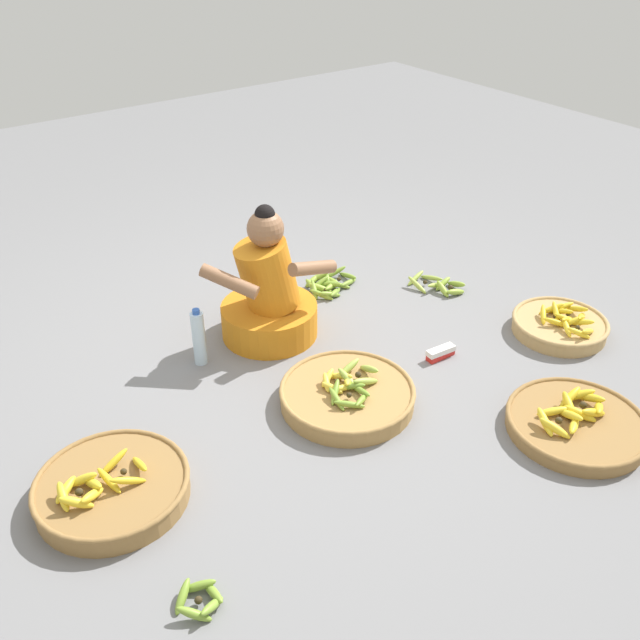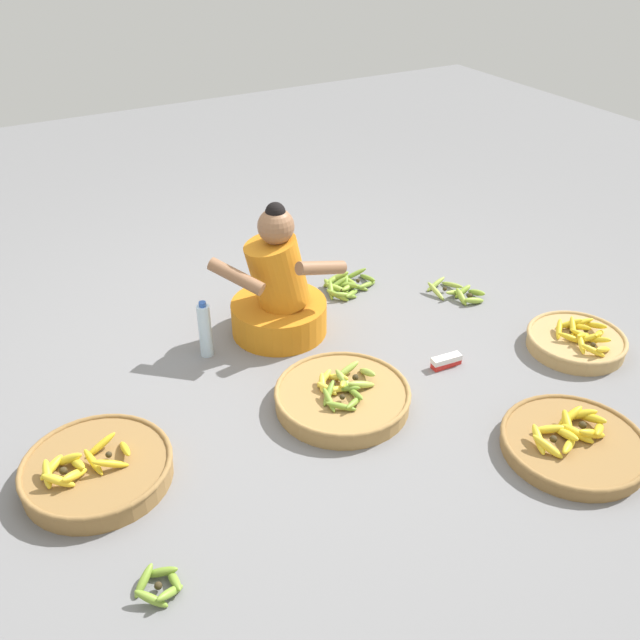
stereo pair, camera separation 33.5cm
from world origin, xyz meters
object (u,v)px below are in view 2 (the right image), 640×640
at_px(vendor_woman_front, 278,293).
at_px(loose_bananas_back_right, 160,585).
at_px(banana_basket_front_left, 342,396).
at_px(banana_basket_mid_right, 573,443).
at_px(water_bottle, 205,330).
at_px(banana_basket_front_right, 576,341).
at_px(loose_bananas_front_center, 458,292).
at_px(banana_basket_near_vendor, 97,469).
at_px(packet_carton_stack, 446,361).
at_px(loose_bananas_back_left, 345,285).

xyz_separation_m(vendor_woman_front, loose_bananas_back_right, (-1.11, -1.30, -0.21)).
height_order(banana_basket_front_left, banana_basket_mid_right, banana_basket_front_left).
height_order(vendor_woman_front, water_bottle, vendor_woman_front).
xyz_separation_m(banana_basket_front_right, loose_bananas_front_center, (-0.20, 0.74, -0.02)).
height_order(banana_basket_front_left, loose_bananas_back_right, banana_basket_front_left).
height_order(banana_basket_near_vendor, packet_carton_stack, banana_basket_near_vendor).
xyz_separation_m(loose_bananas_back_right, water_bottle, (0.68, 1.28, 0.12)).
bearing_deg(banana_basket_front_right, water_bottle, 152.41).
bearing_deg(packet_carton_stack, loose_bananas_back_left, 92.76).
height_order(loose_bananas_back_left, loose_bananas_back_right, loose_bananas_back_left).
relative_size(loose_bananas_back_right, loose_bananas_front_center, 0.59).
height_order(banana_basket_front_left, loose_bananas_back_left, banana_basket_front_left).
distance_m(banana_basket_near_vendor, loose_bananas_back_left, 1.93).
distance_m(loose_bananas_back_left, loose_bananas_front_center, 0.68).
bearing_deg(loose_bananas_back_right, packet_carton_stack, 18.99).
distance_m(banana_basket_mid_right, banana_basket_front_right, 0.83).
bearing_deg(loose_bananas_back_right, banana_basket_front_right, 8.97).
distance_m(banana_basket_front_left, banana_basket_near_vendor, 1.14).
bearing_deg(loose_bananas_back_left, loose_bananas_front_center, -36.31).
relative_size(banana_basket_near_vendor, loose_bananas_front_center, 1.88).
xyz_separation_m(banana_basket_mid_right, packet_carton_stack, (-0.09, 0.77, -0.01)).
bearing_deg(water_bottle, banana_basket_mid_right, -52.58).
bearing_deg(loose_bananas_front_center, banana_basket_mid_right, -107.36).
bearing_deg(vendor_woman_front, water_bottle, -177.71).
bearing_deg(loose_bananas_back_left, vendor_woman_front, -157.84).
height_order(loose_bananas_back_right, loose_bananas_front_center, loose_bananas_front_center).
distance_m(loose_bananas_back_left, water_bottle, 1.02).
distance_m(vendor_woman_front, banana_basket_front_left, 0.75).
bearing_deg(loose_bananas_back_right, banana_basket_front_left, 27.91).
bearing_deg(loose_bananas_back_left, banana_basket_near_vendor, -152.97).
xyz_separation_m(banana_basket_front_right, loose_bananas_back_left, (-0.74, 1.14, -0.02)).
bearing_deg(vendor_woman_front, loose_bananas_back_right, -130.55).
xyz_separation_m(vendor_woman_front, banana_basket_mid_right, (0.69, -1.48, -0.20)).
bearing_deg(water_bottle, banana_basket_front_left, -60.31).
bearing_deg(loose_bananas_front_center, water_bottle, 174.08).
bearing_deg(loose_bananas_back_left, banana_basket_mid_right, -85.42).
relative_size(banana_basket_front_right, water_bottle, 1.62).
bearing_deg(water_bottle, loose_bananas_back_right, -117.92).
xyz_separation_m(loose_bananas_front_center, water_bottle, (-1.53, 0.16, 0.12)).
xyz_separation_m(banana_basket_front_right, loose_bananas_back_right, (-2.40, -0.38, -0.02)).
height_order(loose_bananas_back_left, packet_carton_stack, loose_bananas_back_left).
bearing_deg(packet_carton_stack, vendor_woman_front, 130.05).
xyz_separation_m(vendor_woman_front, banana_basket_front_left, (-0.03, -0.73, -0.19)).
bearing_deg(packet_carton_stack, banana_basket_mid_right, -83.23).
height_order(loose_bananas_back_right, packet_carton_stack, loose_bananas_back_right).
distance_m(banana_basket_near_vendor, loose_bananas_front_center, 2.31).
height_order(banana_basket_mid_right, packet_carton_stack, banana_basket_mid_right).
bearing_deg(banana_basket_mid_right, banana_basket_front_left, 133.45).
xyz_separation_m(loose_bananas_back_left, loose_bananas_back_right, (-1.66, -1.52, -0.00)).
bearing_deg(banana_basket_front_left, loose_bananas_front_center, 26.00).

